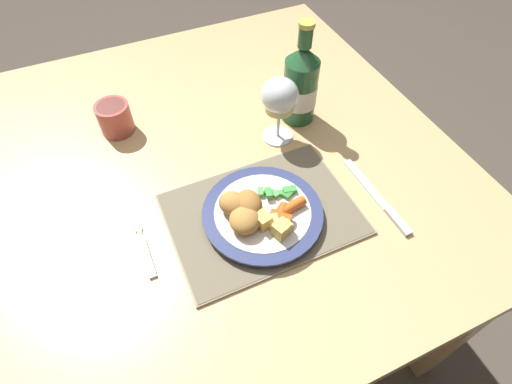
% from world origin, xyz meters
% --- Properties ---
extents(ground_plane, '(6.00, 6.00, 0.00)m').
position_xyz_m(ground_plane, '(0.00, 0.00, 0.00)').
color(ground_plane, '#4C4238').
extents(dining_table, '(1.11, 1.09, 0.74)m').
position_xyz_m(dining_table, '(0.00, 0.00, 0.65)').
color(dining_table, tan).
rests_on(dining_table, ground).
extents(placemat, '(0.37, 0.27, 0.01)m').
position_xyz_m(placemat, '(0.05, -0.19, 0.74)').
color(placemat, gray).
rests_on(placemat, dining_table).
extents(dinner_plate, '(0.24, 0.24, 0.02)m').
position_xyz_m(dinner_plate, '(0.05, -0.20, 0.76)').
color(dinner_plate, silver).
rests_on(dinner_plate, placemat).
extents(breaded_croquettes, '(0.09, 0.12, 0.04)m').
position_xyz_m(breaded_croquettes, '(0.01, -0.20, 0.79)').
color(breaded_croquettes, '#B77F3D').
rests_on(breaded_croquettes, dinner_plate).
extents(green_beans_pile, '(0.08, 0.05, 0.02)m').
position_xyz_m(green_beans_pile, '(0.10, -0.18, 0.77)').
color(green_beans_pile, '#338438').
rests_on(green_beans_pile, dinner_plate).
extents(glazed_carrots, '(0.09, 0.05, 0.02)m').
position_xyz_m(glazed_carrots, '(0.08, -0.23, 0.78)').
color(glazed_carrots, '#CC5119').
rests_on(glazed_carrots, dinner_plate).
extents(fork, '(0.02, 0.13, 0.01)m').
position_xyz_m(fork, '(-0.18, -0.18, 0.74)').
color(fork, silver).
rests_on(fork, dining_table).
extents(table_knife, '(0.02, 0.22, 0.01)m').
position_xyz_m(table_knife, '(0.29, -0.27, 0.74)').
color(table_knife, silver).
rests_on(table_knife, dining_table).
extents(wine_glass, '(0.08, 0.08, 0.16)m').
position_xyz_m(wine_glass, '(0.18, 0.00, 0.85)').
color(wine_glass, silver).
rests_on(wine_glass, dining_table).
extents(bottle, '(0.08, 0.08, 0.25)m').
position_xyz_m(bottle, '(0.26, 0.04, 0.83)').
color(bottle, '#23562D').
rests_on(bottle, dining_table).
extents(roast_potatoes, '(0.06, 0.07, 0.03)m').
position_xyz_m(roast_potatoes, '(0.05, -0.25, 0.78)').
color(roast_potatoes, '#DBB256').
rests_on(roast_potatoes, dinner_plate).
extents(drinking_cup, '(0.08, 0.08, 0.07)m').
position_xyz_m(drinking_cup, '(-0.16, 0.18, 0.78)').
color(drinking_cup, '#B24C42').
rests_on(drinking_cup, dining_table).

